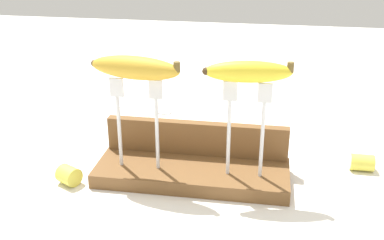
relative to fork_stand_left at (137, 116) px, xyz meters
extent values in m
plane|color=silver|center=(0.10, 0.01, -0.14)|extent=(3.00, 3.00, 0.00)
cube|color=brown|center=(0.10, 0.01, -0.12)|extent=(0.38, 0.14, 0.03)
cube|color=brown|center=(0.10, 0.07, -0.07)|extent=(0.37, 0.02, 0.07)
cylinder|color=silver|center=(-0.04, 0.00, -0.04)|extent=(0.01, 0.01, 0.14)
cube|color=silver|center=(-0.04, 0.00, 0.05)|extent=(0.03, 0.01, 0.04)
cylinder|color=silver|center=(0.04, 0.00, -0.04)|extent=(0.01, 0.01, 0.14)
cube|color=silver|center=(0.04, 0.00, 0.05)|extent=(0.03, 0.01, 0.04)
cylinder|color=silver|center=(0.17, 0.00, -0.03)|extent=(0.01, 0.01, 0.15)
cube|color=silver|center=(0.17, 0.00, 0.06)|extent=(0.03, 0.01, 0.04)
cylinder|color=silver|center=(0.24, 0.00, -0.03)|extent=(0.01, 0.01, 0.15)
cube|color=silver|center=(0.24, 0.00, 0.06)|extent=(0.03, 0.01, 0.04)
ellipsoid|color=gold|center=(0.00, 0.00, 0.09)|extent=(0.18, 0.07, 0.04)
cylinder|color=brown|center=(0.08, -0.01, 0.10)|extent=(0.01, 0.01, 0.02)
sphere|color=#3F2D19|center=(-0.08, 0.01, 0.09)|extent=(0.01, 0.01, 0.01)
ellipsoid|color=yellow|center=(0.20, 0.00, 0.10)|extent=(0.16, 0.05, 0.04)
cylinder|color=brown|center=(0.28, 0.01, 0.11)|extent=(0.01, 0.01, 0.02)
sphere|color=#3F2D19|center=(0.13, -0.01, 0.10)|extent=(0.01, 0.01, 0.01)
cylinder|color=silver|center=(-0.12, 0.36, -0.13)|extent=(0.14, 0.03, 0.01)
cube|color=silver|center=(-0.03, 0.34, -0.13)|extent=(0.04, 0.03, 0.01)
cylinder|color=#DBD147|center=(0.44, 0.11, -0.12)|extent=(0.05, 0.04, 0.03)
cylinder|color=beige|center=(0.42, 0.11, -0.12)|extent=(0.00, 0.03, 0.03)
cylinder|color=#DBD147|center=(-0.13, -0.04, -0.12)|extent=(0.05, 0.05, 0.04)
cylinder|color=beige|center=(-0.15, -0.03, -0.12)|extent=(0.02, 0.03, 0.03)
camera|label=1|loc=(0.24, -0.80, 0.35)|focal=44.71mm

